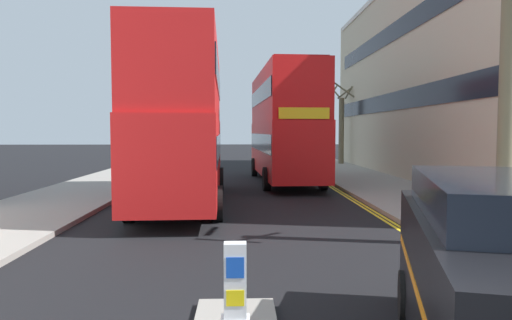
# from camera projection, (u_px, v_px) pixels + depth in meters

# --- Properties ---
(sidewalk_right) EXTENTS (4.00, 80.00, 0.14)m
(sidewalk_right) POSITION_uv_depth(u_px,v_px,m) (406.00, 196.00, 18.15)
(sidewalk_right) COLOR gray
(sidewalk_right) RESTS_ON ground
(sidewalk_left) EXTENTS (4.00, 80.00, 0.14)m
(sidewalk_left) POSITION_uv_depth(u_px,v_px,m) (67.00, 198.00, 17.71)
(sidewalk_left) COLOR gray
(sidewalk_left) RESTS_ON ground
(kerb_line_outer) EXTENTS (0.10, 56.00, 0.01)m
(kerb_line_outer) POSITION_uv_depth(u_px,v_px,m) (366.00, 206.00, 16.09)
(kerb_line_outer) COLOR yellow
(kerb_line_outer) RESTS_ON ground
(kerb_line_inner) EXTENTS (0.10, 56.00, 0.01)m
(kerb_line_inner) POSITION_uv_depth(u_px,v_px,m) (361.00, 206.00, 16.08)
(kerb_line_inner) COLOR yellow
(kerb_line_inner) RESTS_ON ground
(keep_left_bollard) EXTENTS (0.36, 0.28, 1.11)m
(keep_left_bollard) POSITION_uv_depth(u_px,v_px,m) (235.00, 290.00, 5.83)
(keep_left_bollard) COLOR silver
(keep_left_bollard) RESTS_ON traffic_island
(double_decker_bus_away) EXTENTS (3.06, 10.88, 5.64)m
(double_decker_bus_away) POSITION_uv_depth(u_px,v_px,m) (183.00, 119.00, 16.51)
(double_decker_bus_away) COLOR red
(double_decker_bus_away) RESTS_ON ground
(double_decker_bus_oncoming) EXTENTS (3.18, 10.91, 5.64)m
(double_decker_bus_oncoming) POSITION_uv_depth(u_px,v_px,m) (284.00, 123.00, 23.52)
(double_decker_bus_oncoming) COLOR red
(double_decker_bus_oncoming) RESTS_ON ground
(pedestrian_far) EXTENTS (0.34, 0.22, 1.62)m
(pedestrian_far) POSITION_uv_depth(u_px,v_px,m) (318.00, 157.00, 29.02)
(pedestrian_far) COLOR #2D2D38
(pedestrian_far) RESTS_ON sidewalk_right
(street_tree_near) EXTENTS (1.95, 1.94, 6.50)m
(street_tree_near) POSITION_uv_depth(u_px,v_px,m) (506.00, 106.00, 10.35)
(street_tree_near) COLOR #6B6047
(street_tree_near) RESTS_ON sidewalk_right
(street_tree_mid) EXTENTS (1.87, 1.90, 6.05)m
(street_tree_mid) POSITION_uv_depth(u_px,v_px,m) (341.00, 126.00, 35.29)
(street_tree_mid) COLOR #6B6047
(street_tree_mid) RESTS_ON sidewalk_right
(townhouse_terrace_right) EXTENTS (10.08, 28.00, 11.15)m
(townhouse_terrace_right) POSITION_uv_depth(u_px,v_px,m) (486.00, 77.00, 25.52)
(townhouse_terrace_right) COLOR beige
(townhouse_terrace_right) RESTS_ON ground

